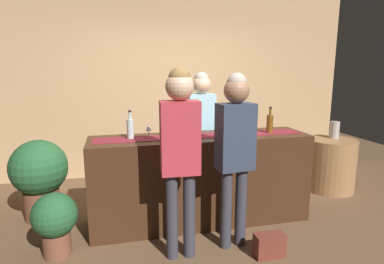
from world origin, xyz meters
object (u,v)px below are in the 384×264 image
object	(u,v)px
round_side_table	(330,165)
handbag	(269,245)
vase_on_side_table	(335,130)
potted_plant_small	(55,220)
wine_bottle_clear	(130,128)
customer_browsing	(180,144)
customer_sipping	(235,143)
wine_bottle_amber	(270,123)
bartender	(201,123)
wine_glass_near_customer	(247,124)
wine_glass_mid_counter	(149,128)
potted_plant_tall	(39,174)

from	to	relation	value
round_side_table	handbag	world-z (taller)	round_side_table
vase_on_side_table	potted_plant_small	xyz separation A→B (m)	(-3.62, -0.92, -0.51)
wine_bottle_clear	customer_browsing	size ratio (longest dim) A/B	0.17
customer_sipping	vase_on_side_table	bearing A→B (deg)	24.10
wine_bottle_amber	potted_plant_small	world-z (taller)	wine_bottle_amber
customer_sipping	customer_browsing	size ratio (longest dim) A/B	0.97
bartender	customer_sipping	world-z (taller)	customer_sipping
wine_glass_near_customer	wine_glass_mid_counter	world-z (taller)	same
bartender	customer_browsing	world-z (taller)	customer_browsing
customer_browsing	round_side_table	size ratio (longest dim) A/B	2.35
wine_bottle_amber	potted_plant_small	size ratio (longest dim) A/B	0.50
bartender	potted_plant_tall	bearing A→B (deg)	3.42
customer_sipping	potted_plant_tall	xyz separation A→B (m)	(-1.95, 1.09, -0.51)
bartender	customer_sipping	distance (m)	1.17
wine_bottle_amber	wine_bottle_clear	size ratio (longest dim) A/B	1.00
wine_glass_mid_counter	round_side_table	size ratio (longest dim) A/B	0.19
customer_sipping	vase_on_side_table	xyz separation A→B (m)	(1.96, 1.16, -0.19)
potted_plant_tall	handbag	distance (m)	2.63
wine_bottle_amber	potted_plant_tall	size ratio (longest dim) A/B	0.33
bartender	handbag	xyz separation A→B (m)	(0.28, -1.43, -0.93)
customer_browsing	potted_plant_small	size ratio (longest dim) A/B	2.87
wine_glass_mid_counter	vase_on_side_table	bearing A→B (deg)	10.96
wine_bottle_clear	potted_plant_tall	xyz separation A→B (m)	(-1.03, 0.46, -0.57)
wine_bottle_amber	wine_bottle_clear	bearing A→B (deg)	177.49
customer_browsing	bartender	bearing A→B (deg)	70.33
potted_plant_small	handbag	world-z (taller)	potted_plant_small
wine_bottle_amber	wine_glass_mid_counter	bearing A→B (deg)	176.92
vase_on_side_table	potted_plant_tall	world-z (taller)	vase_on_side_table
wine_bottle_clear	customer_sipping	distance (m)	1.12
round_side_table	handbag	size ratio (longest dim) A/B	2.64
customer_sipping	round_side_table	size ratio (longest dim) A/B	2.29
handbag	potted_plant_small	bearing A→B (deg)	165.62
wine_glass_near_customer	customer_browsing	bearing A→B (deg)	-142.82
wine_bottle_clear	wine_glass_near_customer	size ratio (longest dim) A/B	2.10
vase_on_side_table	bartender	bearing A→B (deg)	179.58
handbag	wine_bottle_amber	bearing A→B (deg)	65.83
wine_glass_mid_counter	customer_browsing	size ratio (longest dim) A/B	0.08
round_side_table	vase_on_side_table	bearing A→B (deg)	42.82
potted_plant_tall	handbag	xyz separation A→B (m)	(2.22, -1.35, -0.43)
wine_bottle_clear	wine_glass_mid_counter	size ratio (longest dim) A/B	2.10
wine_glass_near_customer	bartender	size ratio (longest dim) A/B	0.09
vase_on_side_table	customer_browsing	bearing A→B (deg)	-153.93
customer_sipping	handbag	xyz separation A→B (m)	(0.27, -0.26, -0.94)
wine_glass_mid_counter	bartender	size ratio (longest dim) A/B	0.09
customer_browsing	potted_plant_tall	distance (m)	1.91
wine_glass_near_customer	wine_glass_mid_counter	distance (m)	1.12
vase_on_side_table	wine_bottle_amber	bearing A→B (deg)	-155.80
wine_glass_near_customer	customer_sipping	distance (m)	0.74
wine_bottle_clear	potted_plant_tall	distance (m)	1.26
bartender	wine_bottle_clear	bearing A→B (deg)	31.52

